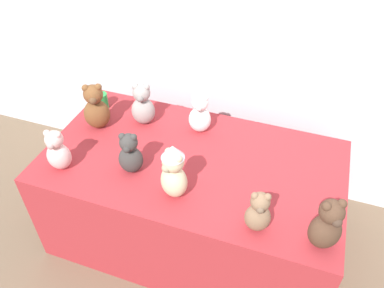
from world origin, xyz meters
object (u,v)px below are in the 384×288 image
object	(u,v)px
display_table	(192,200)
party_cup_green	(102,101)
teddy_bear_charcoal	(130,154)
teddy_bear_ash	(143,105)
teddy_bear_chestnut	(96,108)
teddy_bear_cocoa	(327,225)
teddy_bear_sand	(174,172)
teddy_bear_snow	(200,114)
teddy_bear_blush	(58,151)
teddy_bear_mocha	(258,213)

from	to	relation	value
display_table	party_cup_green	distance (m)	0.90
teddy_bear_charcoal	teddy_bear_ash	world-z (taller)	teddy_bear_ash
teddy_bear_chestnut	party_cup_green	size ratio (longest dim) A/B	2.87
teddy_bear_cocoa	teddy_bear_sand	distance (m)	0.76
teddy_bear_ash	teddy_bear_sand	distance (m)	0.66
teddy_bear_ash	teddy_bear_snow	size ratio (longest dim) A/B	1.08
teddy_bear_charcoal	teddy_bear_snow	distance (m)	0.53
teddy_bear_snow	teddy_bear_blush	distance (m)	0.86
teddy_bear_chestnut	teddy_bear_ash	xyz separation A→B (m)	(0.26, 0.14, -0.01)
teddy_bear_snow	teddy_bear_ash	bearing A→B (deg)	177.35
teddy_bear_charcoal	teddy_bear_blush	xyz separation A→B (m)	(-0.39, -0.11, -0.00)
teddy_bear_ash	teddy_bear_sand	xyz separation A→B (m)	(0.41, -0.51, 0.03)
teddy_bear_ash	teddy_bear_chestnut	bearing A→B (deg)	-166.90
teddy_bear_mocha	teddy_bear_charcoal	size ratio (longest dim) A/B	0.92
teddy_bear_mocha	party_cup_green	world-z (taller)	teddy_bear_mocha
teddy_bear_charcoal	party_cup_green	bearing A→B (deg)	120.25
teddy_bear_ash	teddy_bear_snow	xyz separation A→B (m)	(0.37, 0.04, -0.01)
teddy_bear_mocha	teddy_bear_chestnut	bearing A→B (deg)	145.36
teddy_bear_cocoa	teddy_bear_blush	distance (m)	1.44
teddy_bear_cocoa	teddy_bear_blush	world-z (taller)	teddy_bear_cocoa
teddy_bear_chestnut	teddy_bear_charcoal	world-z (taller)	teddy_bear_chestnut
teddy_bear_mocha	teddy_bear_ash	distance (m)	1.04
teddy_bear_snow	display_table	bearing A→B (deg)	-89.91
teddy_bear_chestnut	teddy_bear_ash	world-z (taller)	teddy_bear_chestnut
teddy_bear_cocoa	teddy_bear_mocha	bearing A→B (deg)	150.71
teddy_bear_sand	teddy_bear_mocha	bearing A→B (deg)	19.01
teddy_bear_chestnut	teddy_bear_blush	size ratio (longest dim) A/B	1.19
teddy_bear_charcoal	teddy_bear_mocha	bearing A→B (deg)	-25.25
teddy_bear_cocoa	teddy_bear_sand	size ratio (longest dim) A/B	0.89
teddy_bear_cocoa	teddy_bear_snow	world-z (taller)	teddy_bear_cocoa
teddy_bear_chestnut	teddy_bear_ash	size ratio (longest dim) A/B	1.08
teddy_bear_mocha	teddy_bear_charcoal	distance (m)	0.76
display_table	teddy_bear_mocha	size ratio (longest dim) A/B	7.12
teddy_bear_ash	party_cup_green	xyz separation A→B (m)	(-0.34, 0.06, -0.08)
teddy_bear_snow	teddy_bear_blush	size ratio (longest dim) A/B	1.03
display_table	party_cup_green	xyz separation A→B (m)	(-0.75, 0.29, 0.41)
display_table	teddy_bear_blush	distance (m)	0.88
teddy_bear_mocha	teddy_bear_sand	size ratio (longest dim) A/B	0.73
display_table	teddy_bear_mocha	bearing A→B (deg)	-37.84
teddy_bear_ash	party_cup_green	world-z (taller)	teddy_bear_ash
teddy_bear_snow	party_cup_green	bearing A→B (deg)	169.55
teddy_bear_charcoal	teddy_bear_snow	size ratio (longest dim) A/B	0.98
teddy_bear_cocoa	party_cup_green	world-z (taller)	teddy_bear_cocoa
teddy_bear_chestnut	teddy_bear_blush	bearing A→B (deg)	-119.00
teddy_bear_blush	party_cup_green	distance (m)	0.60
teddy_bear_chestnut	teddy_bear_charcoal	xyz separation A→B (m)	(0.38, -0.29, -0.02)
teddy_bear_snow	party_cup_green	world-z (taller)	teddy_bear_snow
display_table	teddy_bear_blush	xyz separation A→B (m)	(-0.68, -0.31, 0.48)
teddy_bear_mocha	teddy_bear_charcoal	world-z (taller)	teddy_bear_charcoal
teddy_bear_blush	teddy_bear_sand	bearing A→B (deg)	-7.64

